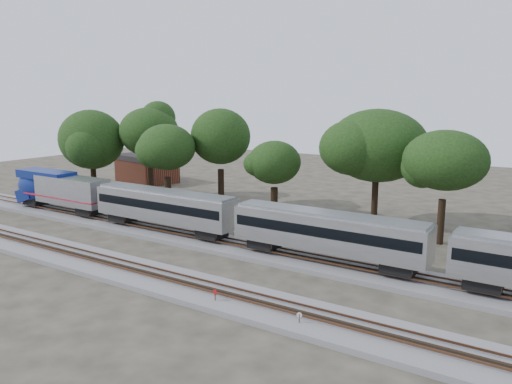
# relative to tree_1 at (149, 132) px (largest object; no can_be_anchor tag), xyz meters

# --- Properties ---
(ground) EXTENTS (160.00, 160.00, 0.00)m
(ground) POSITION_rel_tree_1_xyz_m (24.27, -19.48, -9.16)
(ground) COLOR #383328
(ground) RESTS_ON ground
(track_far) EXTENTS (160.00, 5.00, 0.73)m
(track_far) POSITION_rel_tree_1_xyz_m (24.27, -13.48, -8.96)
(track_far) COLOR slate
(track_far) RESTS_ON ground
(track_near) EXTENTS (160.00, 5.00, 0.73)m
(track_near) POSITION_rel_tree_1_xyz_m (24.27, -23.48, -8.96)
(track_near) COLOR slate
(track_near) RESTS_ON ground
(switch_stand_red) EXTENTS (0.37, 0.10, 1.16)m
(switch_stand_red) POSITION_rel_tree_1_xyz_m (30.12, -24.77, -8.43)
(switch_stand_red) COLOR #512D19
(switch_stand_red) RESTS_ON ground
(switch_stand_white) EXTENTS (0.33, 0.14, 1.07)m
(switch_stand_white) POSITION_rel_tree_1_xyz_m (36.49, -24.70, -8.48)
(switch_stand_white) COLOR #512D19
(switch_stand_white) RESTS_ON ground
(switch_lever) EXTENTS (0.57, 0.45, 0.30)m
(switch_lever) POSITION_rel_tree_1_xyz_m (32.34, -24.79, -9.01)
(switch_lever) COLOR #512D19
(switch_lever) RESTS_ON ground
(brick_building) EXTENTS (10.78, 8.64, 4.58)m
(brick_building) POSITION_rel_tree_1_xyz_m (-9.72, 8.91, -6.86)
(brick_building) COLOR brown
(brick_building) RESTS_ON ground
(tree_0) EXTENTS (8.22, 8.22, 11.59)m
(tree_0) POSITION_rel_tree_1_xyz_m (-7.12, -4.03, -1.09)
(tree_0) COLOR black
(tree_0) RESTS_ON ground
(tree_1) EXTENTS (9.33, 9.33, 13.15)m
(tree_1) POSITION_rel_tree_1_xyz_m (0.00, 0.00, 0.00)
(tree_1) COLOR black
(tree_1) RESTS_ON ground
(tree_2) EXTENTS (8.07, 8.07, 11.38)m
(tree_2) POSITION_rel_tree_1_xyz_m (7.98, -5.22, -1.24)
(tree_2) COLOR black
(tree_2) RESTS_ON ground
(tree_3) EXTENTS (9.17, 9.17, 12.93)m
(tree_3) POSITION_rel_tree_1_xyz_m (11.89, 0.42, -0.15)
(tree_3) COLOR black
(tree_3) RESTS_ON ground
(tree_4) EXTENTS (6.55, 6.55, 9.24)m
(tree_4) POSITION_rel_tree_1_xyz_m (20.34, -0.48, -2.75)
(tree_4) COLOR black
(tree_4) RESTS_ON ground
(tree_5) EXTENTS (8.85, 8.85, 12.48)m
(tree_5) POSITION_rel_tree_1_xyz_m (31.41, 2.73, -0.47)
(tree_5) COLOR black
(tree_5) RESTS_ON ground
(tree_6) EXTENTS (8.23, 8.23, 11.60)m
(tree_6) POSITION_rel_tree_1_xyz_m (39.46, -1.44, -1.09)
(tree_6) COLOR black
(tree_6) RESTS_ON ground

